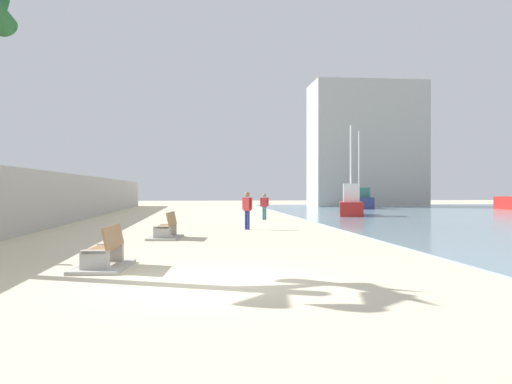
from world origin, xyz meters
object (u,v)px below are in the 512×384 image
bench_far (166,232)px  person_walking (247,207)px  person_standing (264,205)px  boat_far_left (351,204)px  bench_near (104,258)px  boat_far_right (360,200)px

bench_far → person_walking: 5.29m
person_walking → person_standing: bearing=77.5°
bench_far → person_standing: 12.78m
boat_far_left → person_standing: bearing=-149.4°
boat_far_left → person_walking: bearing=-125.2°
bench_near → person_standing: person_standing is taller
bench_near → boat_far_right: boat_far_right is taller
person_walking → boat_far_right: (12.82, 24.84, -0.20)m
bench_near → bench_far: 7.47m
bench_near → person_walking: 12.23m
boat_far_right → boat_far_left: boat_far_right is taller
bench_far → boat_far_right: size_ratio=0.30×
person_standing → boat_far_right: size_ratio=0.21×
person_standing → bench_far: bearing=-113.4°
person_standing → boat_far_left: size_ratio=0.25×
person_standing → boat_far_left: bearing=30.6°
bench_far → boat_far_right: 33.08m
bench_far → person_standing: person_standing is taller
bench_near → boat_far_left: 26.06m
bench_near → person_walking: (4.28, 11.43, 0.76)m
person_walking → boat_far_left: size_ratio=0.28×
person_walking → boat_far_left: 14.07m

